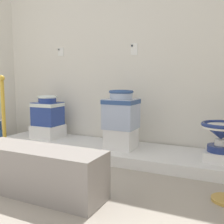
{
  "coord_description": "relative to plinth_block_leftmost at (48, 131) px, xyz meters",
  "views": [
    {
      "loc": [
        3.46,
        -0.89,
        0.98
      ],
      "look_at": [
        2.02,
        2.12,
        0.56
      ],
      "focal_mm": 43.34,
      "sensor_mm": 36.0,
      "label": 1
    }
  ],
  "objects": [
    {
      "name": "wall_back",
      "position": [
        1.17,
        0.37,
        1.24
      ],
      "size": [
        4.46,
        0.06,
        2.91
      ],
      "primitive_type": "cube",
      "color": "silver",
      "rests_on": "ground_plane"
    },
    {
      "name": "antique_toilet_central_ornate",
      "position": [
        1.2,
        -0.11,
        0.39
      ],
      "size": [
        0.38,
        0.34,
        0.46
      ],
      "color": "#A8B8D6",
      "rests_on": "plinth_block_central_ornate"
    },
    {
      "name": "display_platform",
      "position": [
        1.17,
        -0.07,
        -0.15
      ],
      "size": [
        3.56,
        0.78,
        0.12
      ],
      "primitive_type": "cube",
      "color": "white",
      "rests_on": "ground_plane"
    },
    {
      "name": "antique_toilet_tall_cobalt",
      "position": [
        2.34,
        -0.14,
        0.22
      ],
      "size": [
        0.41,
        0.41,
        0.3
      ],
      "color": "navy",
      "rests_on": "plinth_block_tall_cobalt"
    },
    {
      "name": "plinth_block_central_ornate",
      "position": [
        1.2,
        -0.11,
        0.03
      ],
      "size": [
        0.34,
        0.31,
        0.25
      ],
      "primitive_type": "cube",
      "color": "white",
      "rests_on": "display_platform"
    },
    {
      "name": "antique_toilet_leftmost",
      "position": [
        0.0,
        0.0,
        0.3
      ],
      "size": [
        0.38,
        0.32,
        0.42
      ],
      "color": "#294192",
      "rests_on": "plinth_block_leftmost"
    },
    {
      "name": "ground_plane",
      "position": [
        1.17,
        -1.52,
        -0.22
      ],
      "size": [
        6.26,
        5.33,
        0.02
      ],
      "primitive_type": "cube",
      "color": "#A3998C"
    },
    {
      "name": "plinth_block_tall_cobalt",
      "position": [
        2.34,
        -0.14,
        -0.04
      ],
      "size": [
        0.31,
        0.29,
        0.1
      ],
      "primitive_type": "cube",
      "color": "white",
      "rests_on": "display_platform"
    },
    {
      "name": "info_placard_first",
      "position": [
        0.01,
        0.34,
        1.16
      ],
      "size": [
        0.1,
        0.01,
        0.12
      ],
      "color": "white"
    },
    {
      "name": "info_placard_second",
      "position": [
        1.19,
        0.34,
        1.15
      ],
      "size": [
        0.09,
        0.01,
        0.15
      ],
      "color": "white"
    },
    {
      "name": "stanchion_post_near_left",
      "position": [
        0.22,
        -1.0,
        0.09
      ],
      "size": [
        0.25,
        0.25,
        1.01
      ],
      "color": "gold",
      "rests_on": "ground_plane"
    },
    {
      "name": "plinth_block_leftmost",
      "position": [
        0.0,
        0.0,
        0.0
      ],
      "size": [
        0.38,
        0.38,
        0.18
      ],
      "primitive_type": "cube",
      "color": "white",
      "rests_on": "display_platform"
    },
    {
      "name": "museum_bench",
      "position": [
        0.98,
        -1.36,
        -0.01
      ],
      "size": [
        1.2,
        0.36,
        0.4
      ],
      "primitive_type": "cube",
      "color": "gray",
      "rests_on": "ground_plane"
    }
  ]
}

